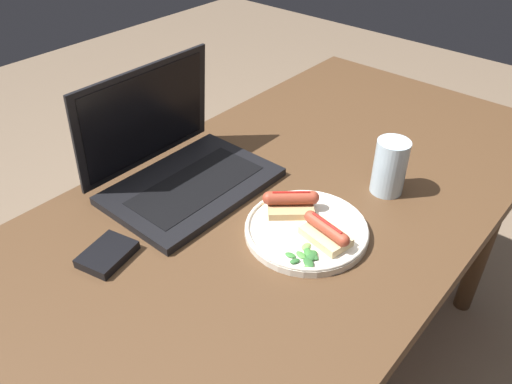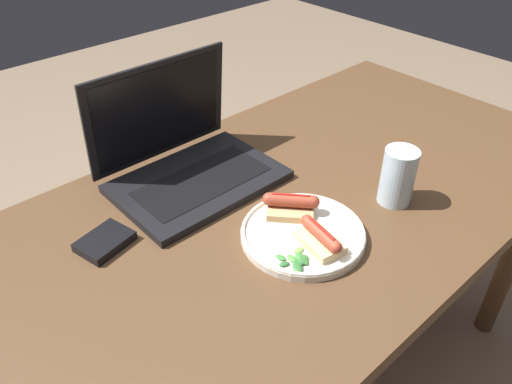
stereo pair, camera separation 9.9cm
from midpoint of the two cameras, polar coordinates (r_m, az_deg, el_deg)
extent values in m
cube|color=#4C331E|center=(1.09, 0.98, -1.31)|extent=(1.49, 0.75, 0.04)
cylinder|color=#4C331E|center=(1.87, 7.07, 3.07)|extent=(0.06, 0.06, 0.67)
cylinder|color=#4C331E|center=(1.69, 23.49, -4.26)|extent=(0.06, 0.06, 0.67)
cube|color=black|center=(1.11, -9.88, 0.61)|extent=(0.36, 0.24, 0.02)
cube|color=black|center=(1.09, -9.42, 0.73)|extent=(0.29, 0.13, 0.00)
cube|color=black|center=(1.14, -14.99, 8.29)|extent=(0.36, 0.03, 0.23)
cube|color=black|center=(1.13, -14.87, 8.25)|extent=(0.32, 0.02, 0.20)
cylinder|color=silver|center=(0.97, 2.90, -4.56)|extent=(0.24, 0.24, 0.01)
torus|color=silver|center=(0.97, 2.92, -4.14)|extent=(0.24, 0.24, 0.01)
cube|color=#D6B784|center=(0.94, 5.00, -5.18)|extent=(0.07, 0.10, 0.02)
cylinder|color=#9E3D28|center=(0.93, 5.07, -4.25)|extent=(0.04, 0.09, 0.02)
sphere|color=#9E3D28|center=(0.91, 6.92, -5.64)|extent=(0.02, 0.02, 0.02)
sphere|color=#9E3D28|center=(0.95, 3.31, -2.93)|extent=(0.02, 0.02, 0.02)
cylinder|color=red|center=(0.92, 5.11, -3.69)|extent=(0.02, 0.07, 0.01)
cube|color=tan|center=(1.01, 1.17, -1.74)|extent=(0.12, 0.12, 0.02)
cylinder|color=#9E3D28|center=(1.00, 1.19, -0.78)|extent=(0.08, 0.08, 0.03)
sphere|color=#9E3D28|center=(1.00, -1.32, -0.81)|extent=(0.03, 0.03, 0.03)
sphere|color=#9E3D28|center=(1.00, 3.69, -0.75)|extent=(0.03, 0.03, 0.03)
cylinder|color=red|center=(0.99, 1.20, -0.15)|extent=(0.05, 0.06, 0.00)
ellipsoid|color=#4C8E3D|center=(0.89, 2.85, -8.60)|extent=(0.02, 0.02, 0.01)
ellipsoid|color=#2D662D|center=(0.91, 3.28, -7.41)|extent=(0.03, 0.02, 0.01)
ellipsoid|color=#709E4C|center=(0.93, 2.71, -6.35)|extent=(0.02, 0.02, 0.01)
ellipsoid|color=#4C8E3D|center=(0.91, 2.06, -7.33)|extent=(0.02, 0.02, 0.00)
ellipsoid|color=#2D662D|center=(0.91, 3.54, -7.52)|extent=(0.02, 0.02, 0.01)
ellipsoid|color=#387A33|center=(0.91, 0.82, -7.35)|extent=(0.02, 0.02, 0.00)
ellipsoid|color=#2D662D|center=(0.89, 2.87, -8.20)|extent=(0.03, 0.03, 0.01)
ellipsoid|color=#387A33|center=(0.91, 2.91, -7.08)|extent=(0.03, 0.03, 0.01)
ellipsoid|color=#2D662D|center=(0.90, 1.31, -8.04)|extent=(0.02, 0.02, 0.01)
cylinder|color=silver|center=(1.08, 12.56, 2.73)|extent=(0.07, 0.07, 0.12)
cube|color=black|center=(0.98, -19.45, -6.85)|extent=(0.11, 0.09, 0.02)
camera|label=1|loc=(0.05, -92.86, -2.10)|focal=35.00mm
camera|label=2|loc=(0.05, 87.14, 2.10)|focal=35.00mm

